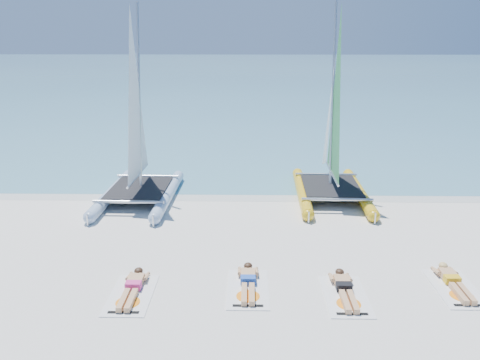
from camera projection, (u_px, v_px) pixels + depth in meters
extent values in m
plane|color=silver|center=(240.00, 263.00, 12.59)|extent=(140.00, 140.00, 0.00)
cube|color=#73B8C0|center=(247.00, 72.00, 72.62)|extent=(140.00, 115.00, 0.01)
cube|color=beige|center=(243.00, 195.00, 17.83)|extent=(140.00, 1.40, 0.01)
cylinder|color=#A8C0DD|center=(111.00, 194.00, 17.37)|extent=(0.52, 4.76, 0.42)
cone|color=#A8C0DD|center=(130.00, 173.00, 19.86)|extent=(0.41, 0.62, 0.40)
cylinder|color=#A8C0DD|center=(168.00, 194.00, 17.29)|extent=(0.52, 4.76, 0.42)
cone|color=#A8C0DD|center=(180.00, 174.00, 19.78)|extent=(0.41, 0.62, 0.40)
cube|color=black|center=(139.00, 188.00, 17.26)|extent=(2.10, 2.66, 0.03)
cylinder|color=silver|center=(139.00, 96.00, 17.08)|extent=(0.13, 1.25, 6.54)
cylinder|color=yellow|center=(302.00, 191.00, 17.60)|extent=(0.55, 4.78, 0.42)
cone|color=yellow|center=(297.00, 171.00, 20.10)|extent=(0.42, 0.62, 0.40)
cylinder|color=yellow|center=(359.00, 192.00, 17.51)|extent=(0.55, 4.78, 0.42)
cone|color=yellow|center=(347.00, 172.00, 20.01)|extent=(0.42, 0.62, 0.40)
cube|color=black|center=(331.00, 186.00, 17.48)|extent=(2.12, 2.68, 0.03)
cylinder|color=silver|center=(333.00, 94.00, 17.30)|extent=(0.13, 1.26, 6.58)
cube|color=white|center=(131.00, 295.00, 11.06)|extent=(1.00, 1.85, 0.02)
cube|color=tan|center=(135.00, 281.00, 11.44)|extent=(0.36, 0.55, 0.17)
cube|color=#E03487|center=(133.00, 285.00, 11.24)|extent=(0.37, 0.22, 0.17)
cube|color=tan|center=(127.00, 300.00, 10.68)|extent=(0.31, 0.85, 0.13)
sphere|color=tan|center=(139.00, 272.00, 11.78)|extent=(0.21, 0.21, 0.21)
ellipsoid|color=#342013|center=(139.00, 271.00, 11.77)|extent=(0.22, 0.24, 0.15)
cube|color=white|center=(248.00, 289.00, 11.31)|extent=(1.00, 1.85, 0.02)
cube|color=tan|center=(248.00, 276.00, 11.69)|extent=(0.36, 0.55, 0.17)
cube|color=blue|center=(248.00, 280.00, 11.50)|extent=(0.37, 0.22, 0.17)
cube|color=tan|center=(248.00, 294.00, 10.94)|extent=(0.31, 0.85, 0.13)
sphere|color=tan|center=(248.00, 267.00, 12.03)|extent=(0.21, 0.21, 0.21)
ellipsoid|color=#342013|center=(248.00, 266.00, 12.03)|extent=(0.22, 0.24, 0.15)
cube|color=white|center=(346.00, 296.00, 11.00)|extent=(1.00, 1.85, 0.02)
cube|color=tan|center=(342.00, 283.00, 11.38)|extent=(0.36, 0.55, 0.17)
cube|color=black|center=(344.00, 287.00, 11.19)|extent=(0.37, 0.22, 0.17)
cube|color=tan|center=(349.00, 302.00, 10.63)|extent=(0.31, 0.85, 0.13)
sphere|color=tan|center=(340.00, 274.00, 11.72)|extent=(0.21, 0.21, 0.21)
ellipsoid|color=#342013|center=(340.00, 272.00, 11.72)|extent=(0.22, 0.24, 0.15)
cube|color=white|center=(455.00, 288.00, 11.33)|extent=(1.00, 1.85, 0.02)
cube|color=tan|center=(449.00, 276.00, 11.70)|extent=(0.36, 0.55, 0.17)
cube|color=yellow|center=(452.00, 279.00, 11.51)|extent=(0.37, 0.22, 0.17)
cube|color=tan|center=(463.00, 294.00, 10.95)|extent=(0.31, 0.85, 0.13)
sphere|color=tan|center=(443.00, 267.00, 12.04)|extent=(0.21, 0.21, 0.21)
ellipsoid|color=tan|center=(443.00, 265.00, 12.04)|extent=(0.22, 0.24, 0.15)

